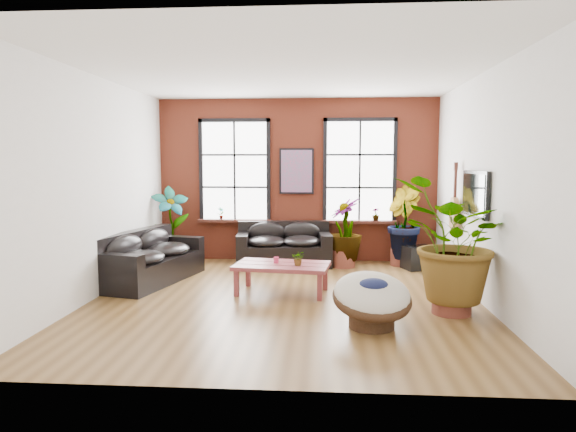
{
  "coord_description": "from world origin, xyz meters",
  "views": [
    {
      "loc": [
        0.61,
        -7.86,
        2.14
      ],
      "look_at": [
        0.0,
        0.6,
        1.25
      ],
      "focal_mm": 32.0,
      "sensor_mm": 36.0,
      "label": 1
    }
  ],
  "objects_px": {
    "coffee_table": "(282,267)",
    "papasan_chair": "(372,298)",
    "sofa_left": "(148,259)",
    "sofa_back": "(284,246)"
  },
  "relations": [
    {
      "from": "coffee_table",
      "to": "papasan_chair",
      "type": "distance_m",
      "value": 2.13
    },
    {
      "from": "sofa_back",
      "to": "papasan_chair",
      "type": "relative_size",
      "value": 1.68
    },
    {
      "from": "sofa_left",
      "to": "papasan_chair",
      "type": "xyz_separation_m",
      "value": [
        3.78,
        -2.34,
        -0.01
      ]
    },
    {
      "from": "sofa_back",
      "to": "coffee_table",
      "type": "distance_m",
      "value": 2.36
    },
    {
      "from": "sofa_left",
      "to": "coffee_table",
      "type": "distance_m",
      "value": 2.55
    },
    {
      "from": "papasan_chair",
      "to": "sofa_back",
      "type": "bearing_deg",
      "value": 99.7
    },
    {
      "from": "coffee_table",
      "to": "sofa_back",
      "type": "bearing_deg",
      "value": 100.93
    },
    {
      "from": "sofa_back",
      "to": "sofa_left",
      "type": "bearing_deg",
      "value": -149.28
    },
    {
      "from": "sofa_left",
      "to": "coffee_table",
      "type": "relative_size",
      "value": 1.52
    },
    {
      "from": "sofa_back",
      "to": "papasan_chair",
      "type": "distance_m",
      "value": 4.29
    }
  ]
}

